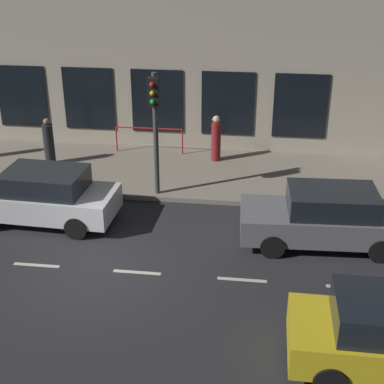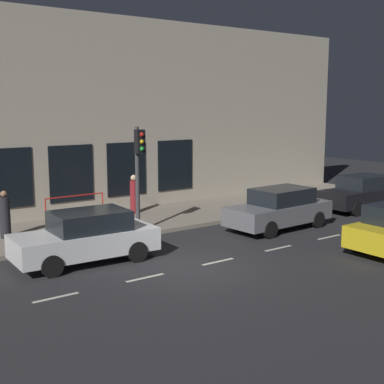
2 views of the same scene
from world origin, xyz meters
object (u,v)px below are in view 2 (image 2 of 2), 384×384
at_px(pedestrian_0, 5,216).
at_px(pedestrian_2, 134,195).
at_px(parked_car_0, 86,237).
at_px(traffic_light, 139,162).
at_px(parked_car_3, 362,193).
at_px(parked_car_1, 279,209).

height_order(pedestrian_0, pedestrian_2, pedestrian_0).
relative_size(parked_car_0, pedestrian_0, 2.62).
bearing_deg(pedestrian_0, pedestrian_2, 61.72).
bearing_deg(traffic_light, parked_car_3, -99.29).
xyz_separation_m(parked_car_3, pedestrian_2, (4.87, 9.12, 0.14)).
height_order(parked_car_3, pedestrian_2, pedestrian_2).
height_order(parked_car_0, parked_car_1, same).
distance_m(parked_car_1, pedestrian_0, 10.09).
xyz_separation_m(pedestrian_0, pedestrian_2, (1.08, -5.79, 0.01)).
xyz_separation_m(parked_car_0, pedestrian_0, (3.89, 1.24, 0.13)).
bearing_deg(traffic_light, pedestrian_2, -26.91).
bearing_deg(pedestrian_2, parked_car_0, 107.28).
bearing_deg(parked_car_3, traffic_light, 83.31).
bearing_deg(parked_car_1, parked_car_0, 85.08).
bearing_deg(parked_car_3, pedestrian_2, 64.48).
height_order(parked_car_0, pedestrian_2, pedestrian_2).
distance_m(traffic_light, parked_car_0, 4.00).
relative_size(traffic_light, pedestrian_2, 2.31).
distance_m(parked_car_0, pedestrian_2, 6.74).
height_order(parked_car_3, pedestrian_0, pedestrian_0).
distance_m(traffic_light, pedestrian_0, 5.01).
bearing_deg(traffic_light, pedestrian_0, 64.15).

